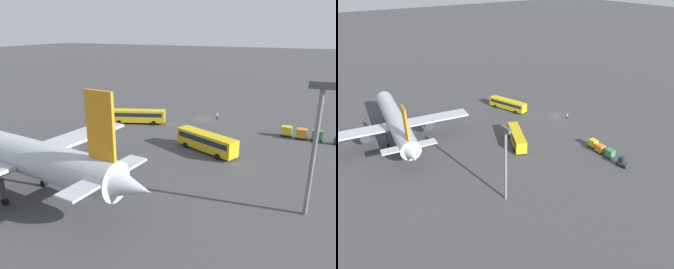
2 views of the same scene
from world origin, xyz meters
TOP-DOWN VIEW (x-y plane):
  - ground_plane at (0.00, 0.00)m, footprint 600.00×600.00m
  - airplane at (10.75, 44.61)m, footprint 42.16×36.19m
  - shuttle_bus_near at (12.80, 9.57)m, footprint 12.69×6.65m
  - shuttle_bus_far at (-6.89, 20.19)m, footprint 12.03×7.32m
  - baggage_tug at (-28.50, 6.64)m, footprint 2.59×2.00m
  - worker_person at (-2.83, -0.94)m, footprint 0.38×0.38m
  - cargo_cart_green at (-24.49, 5.96)m, footprint 2.05×1.75m
  - cargo_cart_orange at (-21.68, 6.17)m, footprint 2.05×1.75m
  - cargo_cart_yellow at (-18.87, 5.51)m, footprint 2.05×1.75m
  - light_pole at (-23.64, 34.78)m, footprint 2.80×0.70m

SIDE VIEW (x-z plane):
  - ground_plane at x=0.00m, z-range 0.00..0.00m
  - worker_person at x=-2.83m, z-range 0.00..1.74m
  - baggage_tug at x=-28.50m, z-range -0.11..1.99m
  - cargo_cart_green at x=-24.49m, z-range 0.16..2.22m
  - cargo_cart_orange at x=-21.68m, z-range 0.16..2.22m
  - cargo_cart_yellow at x=-18.87m, z-range 0.16..2.22m
  - shuttle_bus_near at x=12.80m, z-range 0.32..3.40m
  - shuttle_bus_far at x=-6.89m, z-range 0.32..3.62m
  - airplane at x=10.75m, z-range -1.86..13.16m
  - light_pole at x=-23.64m, z-range 1.92..17.39m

